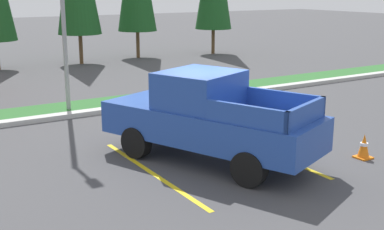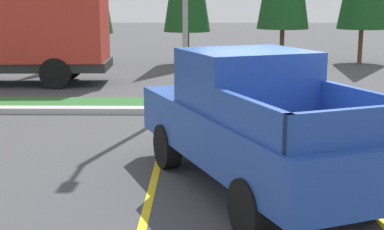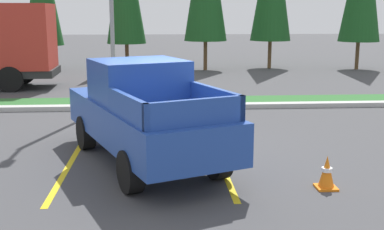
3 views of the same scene
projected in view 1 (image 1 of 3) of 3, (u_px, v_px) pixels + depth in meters
The scene contains 7 objects.
ground_plane at pixel (208, 149), 12.90m from camera, with size 120.00×120.00×0.00m, color #424244.
parking_line_near at pixel (151, 173), 11.27m from camera, with size 0.12×4.80×0.01m, color yellow.
parking_line_far at pixel (261, 150), 12.85m from camera, with size 0.12×4.80×0.01m, color yellow.
curb_strip at pixel (126, 108), 17.01m from camera, with size 56.00×0.40×0.15m, color #B2B2AD.
grass_median at pixel (113, 103), 17.93m from camera, with size 56.00×1.80×0.06m, color #2D662D.
pickup_truck_main at pixel (208, 118), 11.84m from camera, with size 3.71×5.54×2.10m.
traffic_cone at pixel (364, 147), 12.16m from camera, with size 0.36×0.36×0.60m.
Camera 1 is at (-6.82, -10.24, 4.00)m, focal length 47.77 mm.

